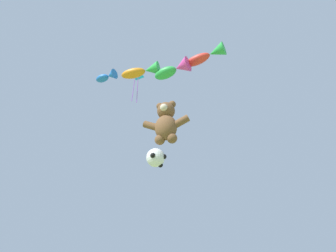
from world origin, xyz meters
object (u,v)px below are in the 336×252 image
fish_kite_tangerine (142,71)px  diamond_kite (136,77)px  teddy_bear_kite (166,122)px  soccer_ball_kite (156,158)px  fish_kite_emerald (174,70)px  fish_kite_cobalt (107,77)px  fish_kite_crimson (207,56)px

fish_kite_tangerine → diamond_kite: 1.29m
teddy_bear_kite → diamond_kite: diamond_kite is taller
soccer_ball_kite → fish_kite_emerald: 5.18m
fish_kite_cobalt → fish_kite_crimson: bearing=-3.8°
fish_kite_crimson → fish_kite_tangerine: size_ratio=1.00×
teddy_bear_kite → fish_kite_tangerine: size_ratio=1.04×
fish_kite_crimson → diamond_kite: size_ratio=0.83×
teddy_bear_kite → fish_kite_crimson: bearing=-11.9°
teddy_bear_kite → fish_kite_tangerine: 3.97m
fish_kite_cobalt → diamond_kite: (1.73, 0.72, 0.18)m
soccer_ball_kite → fish_kite_crimson: size_ratio=0.42×
fish_kite_tangerine → fish_kite_cobalt: (-2.51, 0.16, 0.35)m
teddy_bear_kite → fish_kite_cobalt: 5.64m
soccer_ball_kite → fish_kite_emerald: fish_kite_emerald is taller
fish_kite_crimson → fish_kite_tangerine: (-3.88, 0.26, 0.10)m
fish_kite_crimson → fish_kite_cobalt: size_ratio=1.58×
fish_kite_crimson → fish_kite_emerald: bearing=174.4°
soccer_ball_kite → diamond_kite: bearing=166.5°
teddy_bear_kite → diamond_kite: 4.81m
teddy_bear_kite → diamond_kite: (-2.20, 0.62, 4.23)m
fish_kite_emerald → fish_kite_cobalt: fish_kite_cobalt is taller
fish_kite_crimson → diamond_kite: 4.84m
diamond_kite → fish_kite_tangerine: bearing=-48.3°
teddy_bear_kite → fish_kite_emerald: size_ratio=1.10×
diamond_kite → fish_kite_cobalt: bearing=-157.5°
fish_kite_tangerine → fish_kite_cobalt: bearing=176.4°
soccer_ball_kite → diamond_kite: (-1.64, 0.39, 6.03)m
fish_kite_crimson → fish_kite_cobalt: bearing=176.2°
soccer_ball_kite → fish_kite_cobalt: 6.75m
teddy_bear_kite → soccer_ball_kite: bearing=158.0°
fish_kite_crimson → diamond_kite: bearing=166.3°
teddy_bear_kite → soccer_ball_kite: (-0.56, 0.23, -1.80)m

